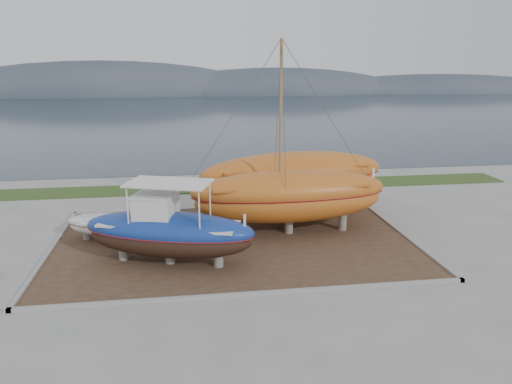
{
  "coord_description": "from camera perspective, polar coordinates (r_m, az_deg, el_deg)",
  "views": [
    {
      "loc": [
        -2.4,
        -20.15,
        9.15
      ],
      "look_at": [
        1.15,
        4.0,
        2.66
      ],
      "focal_mm": 35.0,
      "sensor_mm": 36.0,
      "label": 1
    }
  ],
  "objects": [
    {
      "name": "dirt_patch",
      "position": [
        25.93,
        -2.52,
        -5.72
      ],
      "size": [
        18.0,
        12.0,
        0.06
      ],
      "primitive_type": "cube",
      "color": "#422D1E",
      "rests_on": "ground"
    },
    {
      "name": "blue_caique",
      "position": [
        22.96,
        -9.96,
        -3.54
      ],
      "size": [
        8.35,
        4.91,
        3.84
      ],
      "primitive_type": null,
      "rotation": [
        0.0,
        0.0,
        -0.33
      ],
      "color": "navy",
      "rests_on": "dirt_patch"
    },
    {
      "name": "orange_bare_hull",
      "position": [
        29.87,
        4.28,
        0.86
      ],
      "size": [
        11.78,
        5.09,
        3.74
      ],
      "primitive_type": null,
      "rotation": [
        0.0,
        0.0,
        0.15
      ],
      "color": "#AE591A",
      "rests_on": "dirt_patch"
    },
    {
      "name": "white_dinghy",
      "position": [
        26.91,
        -16.29,
        -3.93
      ],
      "size": [
        4.86,
        2.91,
        1.37
      ],
      "primitive_type": null,
      "rotation": [
        0.0,
        0.0,
        -0.28
      ],
      "color": "silver",
      "rests_on": "dirt_patch"
    },
    {
      "name": "mountain_ridge",
      "position": [
        145.46,
        -7.53,
        11.15
      ],
      "size": [
        200.0,
        36.0,
        20.0
      ],
      "primitive_type": null,
      "color": "#333D49",
      "rests_on": "ground"
    },
    {
      "name": "grass_strip",
      "position": [
        36.88,
        -4.36,
        0.54
      ],
      "size": [
        44.0,
        3.0,
        0.08
      ],
      "primitive_type": "cube",
      "color": "#284219",
      "rests_on": "ground"
    },
    {
      "name": "sea",
      "position": [
        90.65,
        -6.88,
        8.99
      ],
      "size": [
        260.0,
        100.0,
        0.04
      ],
      "primitive_type": null,
      "color": "#1B2B37",
      "rests_on": "ground"
    },
    {
      "name": "ground",
      "position": [
        22.26,
        -1.44,
        -9.38
      ],
      "size": [
        140.0,
        140.0,
        0.0
      ],
      "primitive_type": "plane",
      "color": "gray",
      "rests_on": "ground"
    },
    {
      "name": "orange_sailboat",
      "position": [
        25.95,
        3.95,
        5.91
      ],
      "size": [
        10.62,
        3.41,
        10.11
      ],
      "primitive_type": null,
      "rotation": [
        0.0,
        0.0,
        0.03
      ],
      "color": "#AE591A",
      "rests_on": "dirt_patch"
    },
    {
      "name": "curb_frame",
      "position": [
        25.91,
        -2.52,
        -5.62
      ],
      "size": [
        18.6,
        12.6,
        0.15
      ],
      "primitive_type": null,
      "color": "gray",
      "rests_on": "ground"
    }
  ]
}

